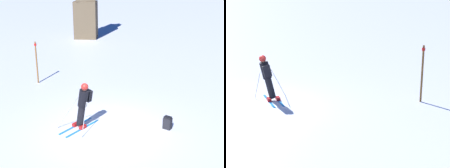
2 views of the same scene
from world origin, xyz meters
TOP-DOWN VIEW (x-y plane):
  - ground_plane at (0.00, 0.00)m, footprint 300.00×300.00m
  - skier at (-0.82, -0.09)m, footprint 1.51×1.74m
  - spare_backpack at (2.34, 0.16)m, footprint 0.37×0.35m
  - trail_marker at (-4.13, 4.92)m, footprint 0.13×0.13m

SIDE VIEW (x-z plane):
  - ground_plane at x=0.00m, z-range 0.00..0.00m
  - spare_backpack at x=2.34m, z-range -0.01..0.49m
  - skier at x=-0.82m, z-range 0.11..2.01m
  - trail_marker at x=-4.13m, z-range 0.10..2.35m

